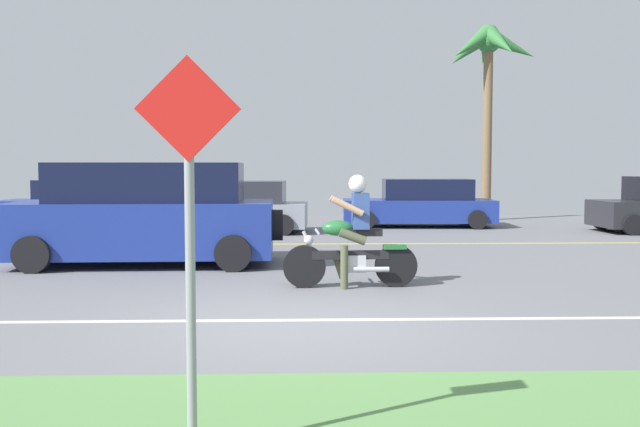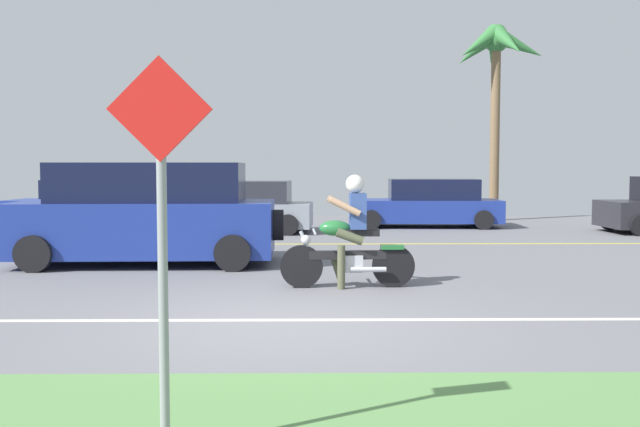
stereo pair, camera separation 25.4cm
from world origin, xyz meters
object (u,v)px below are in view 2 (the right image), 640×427
at_px(parked_car_1, 241,208).
at_px(parked_car_2, 427,204).
at_px(palm_tree_0, 495,57).
at_px(suv_nearby, 148,215).
at_px(motorcyclist, 349,240).
at_px(parked_car_0, 84,204).
at_px(street_sign, 162,218).

relative_size(parked_car_1, parked_car_2, 0.90).
xyz_separation_m(parked_car_2, palm_tree_0, (2.67, 2.55, 4.78)).
height_order(suv_nearby, palm_tree_0, palm_tree_0).
relative_size(motorcyclist, parked_car_1, 0.49).
distance_m(motorcyclist, parked_car_0, 13.34).
distance_m(motorcyclist, street_sign, 6.45).
bearing_deg(parked_car_2, street_sign, -104.48).
xyz_separation_m(suv_nearby, street_sign, (2.15, -8.85, 0.58)).
bearing_deg(parked_car_1, parked_car_2, 17.28).
distance_m(suv_nearby, parked_car_1, 6.49).
distance_m(motorcyclist, palm_tree_0, 15.15).
bearing_deg(street_sign, parked_car_2, 75.52).
xyz_separation_m(motorcyclist, parked_car_1, (-2.50, 9.01, -0.04)).
bearing_deg(parked_car_1, street_sign, -86.05).
bearing_deg(motorcyclist, parked_car_1, 105.53).
bearing_deg(parked_car_2, motorcyclist, -105.27).
relative_size(motorcyclist, suv_nearby, 0.41).
bearing_deg(suv_nearby, motorcyclist, -35.99).
xyz_separation_m(parked_car_0, palm_tree_0, (13.08, 2.22, 4.79)).
distance_m(suv_nearby, parked_car_2, 10.39).
bearing_deg(suv_nearby, parked_car_0, 114.82).
bearing_deg(parked_car_0, street_sign, -70.72).
distance_m(motorcyclist, parked_car_1, 9.35).
height_order(suv_nearby, street_sign, street_sign).
xyz_separation_m(parked_car_1, parked_car_2, (5.42, 1.69, 0.01)).
xyz_separation_m(motorcyclist, street_sign, (-1.45, -6.24, 0.78)).
relative_size(motorcyclist, palm_tree_0, 0.31).
bearing_deg(palm_tree_0, parked_car_1, -152.34).
bearing_deg(parked_car_2, suv_nearby, -128.88).
relative_size(parked_car_0, street_sign, 1.79).
bearing_deg(parked_car_0, motorcyclist, -55.82).
relative_size(parked_car_2, palm_tree_0, 0.70).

